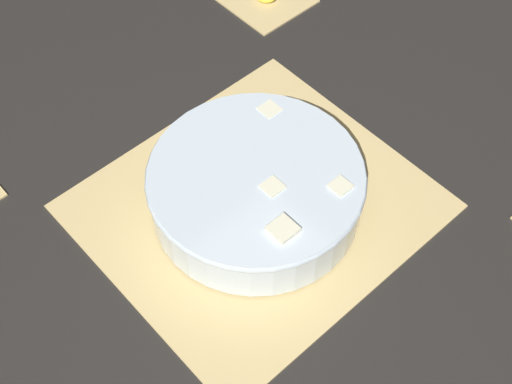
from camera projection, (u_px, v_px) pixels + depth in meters
The scene contains 3 objects.
ground_plane at pixel (256, 207), 0.96m from camera, with size 6.00×6.00×0.00m, color black.
bamboo_mat_center at pixel (256, 206), 0.95m from camera, with size 0.42×0.38×0.01m.
fruit_salad_bowl at pixel (256, 187), 0.92m from camera, with size 0.28×0.28×0.08m.
Camera 1 is at (0.37, 0.41, 0.78)m, focal length 50.00 mm.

